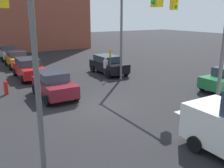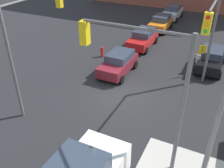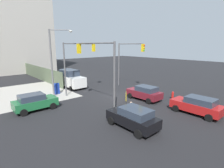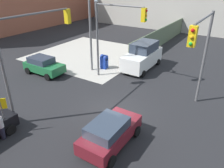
{
  "view_description": "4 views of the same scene",
  "coord_description": "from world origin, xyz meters",
  "px_view_note": "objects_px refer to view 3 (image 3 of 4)",
  "views": [
    {
      "loc": [
        12.05,
        -6.36,
        5.04
      ],
      "look_at": [
        0.44,
        0.66,
        1.3
      ],
      "focal_mm": 40.0,
      "sensor_mm": 36.0,
      "label": 1
    },
    {
      "loc": [
        12.83,
        5.5,
        9.28
      ],
      "look_at": [
        1.03,
        -0.27,
        1.42
      ],
      "focal_mm": 40.0,
      "sensor_mm": 36.0,
      "label": 2
    },
    {
      "loc": [
        -15.09,
        14.0,
        6.2
      ],
      "look_at": [
        0.47,
        0.42,
        1.59
      ],
      "focal_mm": 28.0,
      "sensor_mm": 36.0,
      "label": 3
    },
    {
      "loc": [
        -10.78,
        -6.81,
        8.38
      ],
      "look_at": [
        -0.21,
        -0.04,
        2.2
      ],
      "focal_mm": 35.0,
      "sensor_mm": 36.0,
      "label": 4
    }
  ],
  "objects_px": {
    "coupe_black": "(133,117)",
    "hatchback_green": "(35,102)",
    "pedestrian_crossing": "(131,111)",
    "traffic_signal_nw_corner": "(98,63)",
    "traffic_signal_ne_corner": "(77,58)",
    "sedan_maroon": "(145,93)",
    "fire_hydrant": "(173,95)",
    "mailbox_blue": "(56,88)",
    "van_white_delivery": "(71,79)",
    "street_lamp_corner": "(54,58)",
    "coupe_red": "(197,105)",
    "traffic_signal_se_corner": "(128,56)"
  },
  "relations": [
    {
      "from": "fire_hydrant",
      "to": "pedestrian_crossing",
      "type": "bearing_deg",
      "value": 95.71
    },
    {
      "from": "hatchback_green",
      "to": "sedan_maroon",
      "type": "distance_m",
      "value": 11.78
    },
    {
      "from": "pedestrian_crossing",
      "to": "sedan_maroon",
      "type": "bearing_deg",
      "value": 87.62
    },
    {
      "from": "traffic_signal_nw_corner",
      "to": "traffic_signal_ne_corner",
      "type": "relative_size",
      "value": 1.0
    },
    {
      "from": "street_lamp_corner",
      "to": "hatchback_green",
      "type": "height_order",
      "value": "street_lamp_corner"
    },
    {
      "from": "mailbox_blue",
      "to": "coupe_red",
      "type": "bearing_deg",
      "value": -155.67
    },
    {
      "from": "street_lamp_corner",
      "to": "fire_hydrant",
      "type": "xyz_separation_m",
      "value": [
        -9.98,
        -9.71,
        -4.22
      ]
    },
    {
      "from": "traffic_signal_se_corner",
      "to": "pedestrian_crossing",
      "type": "bearing_deg",
      "value": 135.44
    },
    {
      "from": "traffic_signal_nw_corner",
      "to": "coupe_black",
      "type": "bearing_deg",
      "value": 177.91
    },
    {
      "from": "mailbox_blue",
      "to": "pedestrian_crossing",
      "type": "xyz_separation_m",
      "value": [
        -12.0,
        -1.2,
        0.08
      ]
    },
    {
      "from": "traffic_signal_nw_corner",
      "to": "traffic_signal_se_corner",
      "type": "distance_m",
      "value": 10.24
    },
    {
      "from": "mailbox_blue",
      "to": "coupe_red",
      "type": "relative_size",
      "value": 0.33
    },
    {
      "from": "sedan_maroon",
      "to": "pedestrian_crossing",
      "type": "relative_size",
      "value": 2.46
    },
    {
      "from": "traffic_signal_ne_corner",
      "to": "van_white_delivery",
      "type": "bearing_deg",
      "value": -13.89
    },
    {
      "from": "traffic_signal_nw_corner",
      "to": "sedan_maroon",
      "type": "relative_size",
      "value": 1.62
    },
    {
      "from": "sedan_maroon",
      "to": "coupe_black",
      "type": "bearing_deg",
      "value": 121.78
    },
    {
      "from": "van_white_delivery",
      "to": "coupe_red",
      "type": "bearing_deg",
      "value": -168.17
    },
    {
      "from": "mailbox_blue",
      "to": "pedestrian_crossing",
      "type": "bearing_deg",
      "value": -174.29
    },
    {
      "from": "coupe_red",
      "to": "van_white_delivery",
      "type": "xyz_separation_m",
      "value": [
        17.15,
        3.59,
        0.44
      ]
    },
    {
      "from": "coupe_black",
      "to": "sedan_maroon",
      "type": "height_order",
      "value": "same"
    },
    {
      "from": "hatchback_green",
      "to": "pedestrian_crossing",
      "type": "bearing_deg",
      "value": -145.88
    },
    {
      "from": "van_white_delivery",
      "to": "fire_hydrant",
      "type": "bearing_deg",
      "value": -155.77
    },
    {
      "from": "traffic_signal_se_corner",
      "to": "pedestrian_crossing",
      "type": "height_order",
      "value": "traffic_signal_se_corner"
    },
    {
      "from": "fire_hydrant",
      "to": "coupe_black",
      "type": "relative_size",
      "value": 0.23
    },
    {
      "from": "traffic_signal_ne_corner",
      "to": "van_white_delivery",
      "type": "distance_m",
      "value": 5.14
    },
    {
      "from": "traffic_signal_se_corner",
      "to": "van_white_delivery",
      "type": "height_order",
      "value": "traffic_signal_se_corner"
    },
    {
      "from": "fire_hydrant",
      "to": "coupe_black",
      "type": "bearing_deg",
      "value": 101.63
    },
    {
      "from": "street_lamp_corner",
      "to": "sedan_maroon",
      "type": "height_order",
      "value": "street_lamp_corner"
    },
    {
      "from": "coupe_black",
      "to": "hatchback_green",
      "type": "bearing_deg",
      "value": 26.57
    },
    {
      "from": "fire_hydrant",
      "to": "coupe_red",
      "type": "bearing_deg",
      "value": 147.79
    },
    {
      "from": "street_lamp_corner",
      "to": "van_white_delivery",
      "type": "distance_m",
      "value": 6.06
    },
    {
      "from": "coupe_red",
      "to": "hatchback_green",
      "type": "relative_size",
      "value": 1.1
    },
    {
      "from": "fire_hydrant",
      "to": "traffic_signal_nw_corner",
      "type": "bearing_deg",
      "value": 72.46
    },
    {
      "from": "traffic_signal_nw_corner",
      "to": "sedan_maroon",
      "type": "xyz_separation_m",
      "value": [
        -0.66,
        -6.14,
        -3.81
      ]
    },
    {
      "from": "pedestrian_crossing",
      "to": "traffic_signal_nw_corner",
      "type": "bearing_deg",
      "value": 160.85
    },
    {
      "from": "fire_hydrant",
      "to": "coupe_black",
      "type": "xyz_separation_m",
      "value": [
        -1.82,
        8.87,
        0.36
      ]
    },
    {
      "from": "traffic_signal_se_corner",
      "to": "sedan_maroon",
      "type": "xyz_separation_m",
      "value": [
        -5.54,
        2.86,
        -3.76
      ]
    },
    {
      "from": "traffic_signal_nw_corner",
      "to": "van_white_delivery",
      "type": "xyz_separation_m",
      "value": [
        10.58,
        -2.7,
        -3.37
      ]
    },
    {
      "from": "traffic_signal_se_corner",
      "to": "pedestrian_crossing",
      "type": "relative_size",
      "value": 3.98
    },
    {
      "from": "traffic_signal_ne_corner",
      "to": "sedan_maroon",
      "type": "xyz_separation_m",
      "value": [
        -7.41,
        -4.39,
        -3.74
      ]
    },
    {
      "from": "coupe_red",
      "to": "hatchback_green",
      "type": "height_order",
      "value": "same"
    },
    {
      "from": "traffic_signal_se_corner",
      "to": "coupe_red",
      "type": "xyz_separation_m",
      "value": [
        -11.45,
        2.71,
        -3.75
      ]
    },
    {
      "from": "mailbox_blue",
      "to": "sedan_maroon",
      "type": "bearing_deg",
      "value": -143.91
    },
    {
      "from": "van_white_delivery",
      "to": "traffic_signal_nw_corner",
      "type": "bearing_deg",
      "value": 165.69
    },
    {
      "from": "street_lamp_corner",
      "to": "fire_hydrant",
      "type": "bearing_deg",
      "value": -135.78
    },
    {
      "from": "street_lamp_corner",
      "to": "hatchback_green",
      "type": "relative_size",
      "value": 2.03
    },
    {
      "from": "hatchback_green",
      "to": "pedestrian_crossing",
      "type": "xyz_separation_m",
      "value": [
        -7.78,
        -5.27,
        0.0
      ]
    },
    {
      "from": "traffic_signal_ne_corner",
      "to": "coupe_black",
      "type": "height_order",
      "value": "traffic_signal_ne_corner"
    },
    {
      "from": "mailbox_blue",
      "to": "sedan_maroon",
      "type": "relative_size",
      "value": 0.36
    },
    {
      "from": "hatchback_green",
      "to": "fire_hydrant",
      "type": "bearing_deg",
      "value": -117.74
    }
  ]
}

